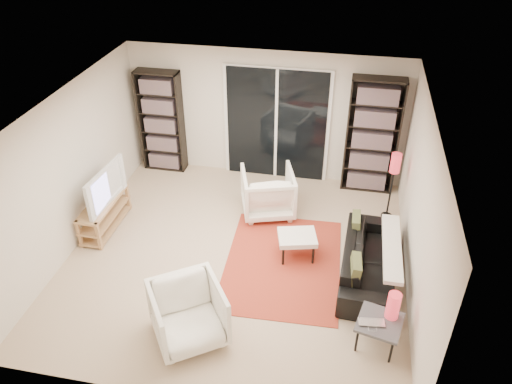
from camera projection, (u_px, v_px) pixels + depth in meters
floor at (236, 256)px, 7.60m from camera, size 5.00×5.00×0.00m
wall_back at (266, 115)px, 8.99m from camera, size 5.00×0.02×2.40m
wall_front at (176, 326)px, 4.89m from camera, size 5.00×0.02×2.40m
wall_left at (69, 172)px, 7.35m from camera, size 0.02×5.00×2.40m
wall_right at (420, 210)px, 6.54m from camera, size 0.02×5.00×2.40m
ceiling at (232, 110)px, 6.28m from camera, size 5.00×5.00×0.02m
sliding_door at (276, 125)px, 9.01m from camera, size 1.92×0.08×2.16m
bookshelf_left at (161, 122)px, 9.29m from camera, size 0.80×0.30×1.95m
bookshelf_right at (372, 136)px, 8.63m from camera, size 0.90×0.30×2.10m
tv_stand at (105, 214)px, 8.06m from camera, size 0.38×1.18×0.50m
tv at (100, 186)px, 7.76m from camera, size 0.23×1.07×0.61m
rug at (283, 263)px, 7.45m from camera, size 1.77×2.34×0.01m
sofa at (369, 260)px, 7.10m from camera, size 0.83×1.94×0.56m
armchair_back at (268, 192)px, 8.35m from camera, size 1.06×1.08×0.79m
armchair_front at (188, 314)px, 6.10m from camera, size 1.17×1.18×0.78m
ottoman at (297, 238)px, 7.40m from camera, size 0.65×0.58×0.40m
side_table at (380, 324)px, 6.01m from camera, size 0.62×0.62×0.40m
laptop at (372, 325)px, 5.92m from camera, size 0.34×0.24×0.02m
table_lamp at (393, 306)px, 5.96m from camera, size 0.16×0.16×0.36m
floor_lamp at (394, 171)px, 7.95m from camera, size 0.18×0.18×1.20m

